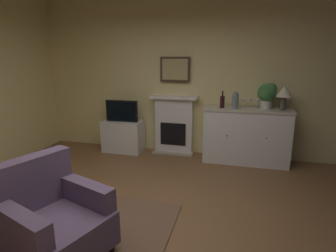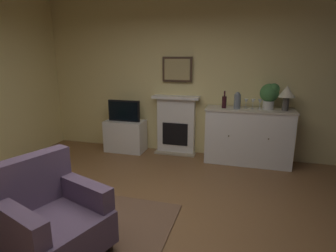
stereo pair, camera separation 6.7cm
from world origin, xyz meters
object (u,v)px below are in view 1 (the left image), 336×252
(fireplace_unit, at_px, (174,125))
(vase_decorative, at_px, (235,100))
(tv_cabinet, at_px, (123,136))
(wine_glass_center, at_px, (251,101))
(tv_set, at_px, (122,111))
(wine_bottle, at_px, (222,102))
(framed_picture, at_px, (175,69))
(potted_plant_small, at_px, (267,94))
(table_lamp, at_px, (284,93))
(wine_glass_right, at_px, (258,102))
(sideboard_cabinet, at_px, (246,136))
(armchair, at_px, (52,219))
(wine_glass_left, at_px, (244,101))

(fireplace_unit, height_order, vase_decorative, vase_decorative)
(tv_cabinet, bearing_deg, wine_glass_center, 0.19)
(tv_set, bearing_deg, wine_bottle, -0.98)
(framed_picture, distance_m, potted_plant_small, 1.65)
(fireplace_unit, relative_size, potted_plant_small, 2.56)
(table_lamp, relative_size, vase_decorative, 1.42)
(wine_bottle, bearing_deg, wine_glass_right, 5.46)
(sideboard_cabinet, height_order, vase_decorative, vase_decorative)
(wine_bottle, bearing_deg, table_lamp, 2.37)
(vase_decorative, bearing_deg, potted_plant_small, 10.67)
(tv_cabinet, bearing_deg, wine_bottle, -1.69)
(wine_glass_center, bearing_deg, tv_cabinet, -179.81)
(sideboard_cabinet, relative_size, wine_glass_right, 8.78)
(framed_picture, bearing_deg, wine_bottle, -16.54)
(fireplace_unit, distance_m, wine_glass_right, 1.56)
(table_lamp, distance_m, vase_decorative, 0.77)
(sideboard_cabinet, relative_size, table_lamp, 3.62)
(fireplace_unit, height_order, framed_picture, framed_picture)
(sideboard_cabinet, xyz_separation_m, wine_bottle, (-0.43, -0.04, 0.58))
(sideboard_cabinet, height_order, armchair, sideboard_cabinet)
(vase_decorative, bearing_deg, wine_glass_right, 10.17)
(table_lamp, height_order, wine_glass_left, table_lamp)
(wine_glass_center, bearing_deg, fireplace_unit, 173.47)
(table_lamp, distance_m, wine_glass_center, 0.52)
(table_lamp, distance_m, tv_set, 2.86)
(tv_set, distance_m, potted_plant_small, 2.61)
(wine_glass_right, distance_m, tv_cabinet, 2.55)
(wine_glass_right, relative_size, armchair, 0.16)
(wine_bottle, xyz_separation_m, wine_glass_center, (0.46, 0.06, 0.01))
(sideboard_cabinet, xyz_separation_m, armchair, (-1.72, -2.86, -0.10))
(fireplace_unit, distance_m, tv_set, 1.02)
(sideboard_cabinet, height_order, wine_glass_left, wine_glass_left)
(fireplace_unit, relative_size, tv_set, 1.77)
(sideboard_cabinet, height_order, tv_cabinet, sideboard_cabinet)
(table_lamp, distance_m, armchair, 3.74)
(wine_glass_center, distance_m, tv_set, 2.34)
(table_lamp, xyz_separation_m, wine_bottle, (-0.97, -0.04, -0.17))
(table_lamp, height_order, tv_cabinet, table_lamp)
(fireplace_unit, height_order, sideboard_cabinet, fireplace_unit)
(tv_set, bearing_deg, potted_plant_small, 1.19)
(wine_glass_left, height_order, armchair, wine_glass_left)
(wine_glass_center, relative_size, potted_plant_small, 0.38)
(framed_picture, xyz_separation_m, vase_decorative, (1.10, -0.27, -0.48))
(tv_set, bearing_deg, wine_glass_left, 0.56)
(wine_glass_right, relative_size, vase_decorative, 0.59)
(wine_glass_left, relative_size, wine_glass_right, 1.00)
(fireplace_unit, xyz_separation_m, wine_glass_center, (1.35, -0.15, 0.53))
(fireplace_unit, relative_size, table_lamp, 2.75)
(framed_picture, relative_size, potted_plant_small, 1.28)
(framed_picture, xyz_separation_m, armchair, (-0.41, -3.08, -1.19))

